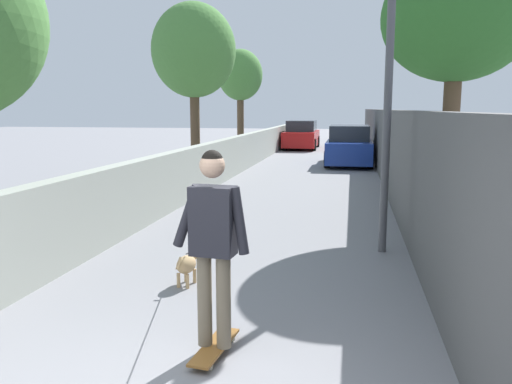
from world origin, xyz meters
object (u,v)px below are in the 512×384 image
lamp_post (389,63)px  person_skateboarder (213,234)px  tree_right_far (457,19)px  car_far (302,136)px  skateboard (215,347)px  tree_left_mid (240,76)px  car_near (349,146)px  tree_left_distant (194,51)px  dog (188,263)px

lamp_post → person_skateboarder: size_ratio=2.35×
tree_right_far → car_far: bearing=14.1°
car_far → lamp_post: bearing=-171.1°
tree_right_far → skateboard: bearing=154.1°
tree_right_far → person_skateboarder: size_ratio=2.86×
tree_left_mid → tree_right_far: tree_right_far is taller
tree_left_mid → lamp_post: (-13.91, -5.24, -0.69)m
car_near → car_far: same height
tree_left_mid → person_skateboarder: bearing=-168.6°
tree_left_mid → tree_right_far: bearing=-150.3°
lamp_post → skateboard: bearing=156.1°
person_skateboarder → car_far: bearing=3.7°
tree_left_distant → lamp_post: size_ratio=1.31×
tree_left_mid → car_near: 5.57m
person_skateboarder → car_near: size_ratio=0.40×
tree_left_mid → tree_right_far: (-11.50, -6.57, 0.28)m
skateboard → tree_right_far: bearing=-25.9°
lamp_post → car_near: lamp_post is taller
tree_left_distant → car_near: tree_left_distant is taller
skateboard → car_far: car_far is taller
tree_left_mid → car_far: bearing=-16.6°
tree_right_far → car_near: (10.27, 1.93, -3.10)m
car_near → car_far: bearing=18.4°
tree_left_distant → car_far: tree_left_distant is taller
person_skateboarder → car_near: (16.44, -1.07, -0.40)m
person_skateboarder → skateboard: bearing=0.0°
person_skateboarder → car_far: (24.38, 1.57, -0.40)m
tree_left_mid → car_near: (-1.23, -4.64, -2.82)m
tree_right_far → skateboard: 7.81m
tree_left_mid → lamp_post: 14.88m
tree_left_distant → lamp_post: bearing=-145.6°
tree_left_mid → dog: bearing=-170.2°
car_near → tree_left_mid: bearing=75.2°
person_skateboarder → car_far: person_skateboarder is taller
tree_left_distant → person_skateboarder: bearing=-162.2°
lamp_post → car_far: bearing=8.9°
person_skateboarder → tree_right_far: bearing=-25.9°
skateboard → dog: dog is taller
dog → car_far: car_far is taller
dog → car_far: size_ratio=0.47×
person_skateboarder → tree_left_mid: bearing=11.4°
tree_left_mid → tree_left_distant: tree_left_distant is taller
tree_left_distant → lamp_post: (-7.91, -5.42, -1.10)m
tree_left_mid → dog: 16.48m
tree_right_far → car_far: 19.03m
lamp_post → tree_right_far: bearing=-28.9°
skateboard → car_near: (16.44, -1.07, 0.65)m
car_near → skateboard: bearing=176.3°
tree_right_far → car_near: bearing=10.6°
tree_left_distant → dog: (-9.92, -2.94, -3.67)m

